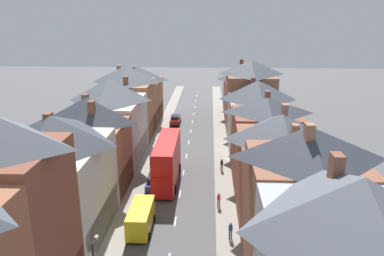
% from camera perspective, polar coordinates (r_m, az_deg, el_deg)
% --- Properties ---
extents(pavement_left, '(2.20, 104.00, 0.14)m').
position_cam_1_polar(pavement_left, '(56.78, -5.87, -3.35)').
color(pavement_left, gray).
rests_on(pavement_left, ground).
extents(pavement_right, '(2.20, 104.00, 0.14)m').
position_cam_1_polar(pavement_right, '(56.20, 4.49, -3.53)').
color(pavement_right, gray).
rests_on(pavement_right, ground).
extents(centre_line_dashes, '(0.14, 97.80, 0.01)m').
position_cam_1_polar(centre_line_dashes, '(54.42, -0.85, -4.26)').
color(centre_line_dashes, silver).
rests_on(centre_line_dashes, ground).
extents(terrace_row_left, '(8.00, 72.12, 14.28)m').
position_cam_1_polar(terrace_row_left, '(42.15, -15.99, -2.85)').
color(terrace_row_left, brown).
rests_on(terrace_row_left, ground).
extents(terrace_row_right, '(8.00, 78.52, 12.74)m').
position_cam_1_polar(terrace_row_right, '(42.63, 11.99, -2.66)').
color(terrace_row_right, brown).
rests_on(terrace_row_right, ground).
extents(double_decker_bus_lead, '(2.74, 10.80, 5.30)m').
position_cam_1_polar(double_decker_bus_lead, '(45.38, -3.84, -4.91)').
color(double_decker_bus_lead, red).
rests_on(double_decker_bus_lead, ground).
extents(car_near_silver, '(1.90, 4.41, 1.69)m').
position_cam_1_polar(car_near_silver, '(69.98, -2.55, 1.32)').
color(car_near_silver, maroon).
rests_on(car_near_silver, ground).
extents(car_parked_left_a, '(1.90, 4.18, 1.68)m').
position_cam_1_polar(car_parked_left_a, '(44.68, -5.71, -8.08)').
color(car_parked_left_a, navy).
rests_on(car_parked_left_a, ground).
extents(delivery_van, '(2.20, 5.20, 2.41)m').
position_cam_1_polar(delivery_van, '(36.56, -7.81, -13.35)').
color(delivery_van, yellow).
rests_on(delivery_van, ground).
extents(pedestrian_mid_left, '(0.36, 0.22, 1.61)m').
position_cam_1_polar(pedestrian_mid_left, '(35.22, 5.89, -15.14)').
color(pedestrian_mid_left, '#3D4256').
rests_on(pedestrian_mid_left, pavement_right).
extents(pedestrian_mid_right, '(0.36, 0.22, 1.61)m').
position_cam_1_polar(pedestrian_mid_right, '(40.17, 4.10, -10.77)').
color(pedestrian_mid_right, brown).
rests_on(pedestrian_mid_right, pavement_right).
extents(pedestrian_far_left, '(0.36, 0.22, 1.61)m').
position_cam_1_polar(pedestrian_far_left, '(48.94, 4.55, -5.51)').
color(pedestrian_far_left, brown).
rests_on(pedestrian_far_left, pavement_right).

